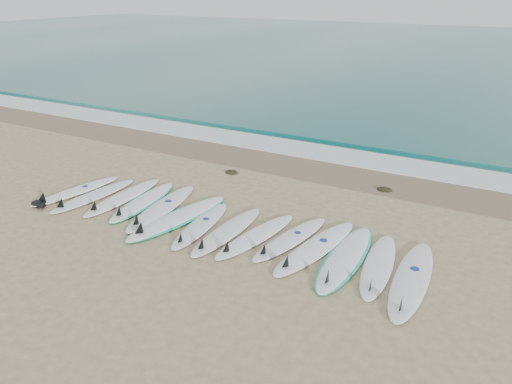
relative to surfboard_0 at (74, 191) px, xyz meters
The scene contains 22 objects.
ground 3.94m from the surfboard_0, ahead, with size 120.00×120.00×0.00m, color tan.
ocean 32.93m from the surfboard_0, 83.13° to the left, with size 120.00×55.00×0.03m, color #1C615C.
wet_sand_band 5.83m from the surfboard_0, 47.46° to the left, with size 120.00×1.80×0.01m, color #74624D.
foam_band 6.92m from the surfboard_0, 55.32° to the left, with size 120.00×1.40×0.04m, color silver.
wave_crest 8.20m from the surfboard_0, 61.29° to the left, with size 120.00×1.00×0.10m, color #1C615C.
surfboard_0 is the anchor object (origin of this frame).
surfboard_1 0.58m from the surfboard_0, ahead, with size 0.66×2.45×0.31m.
surfboard_2 1.27m from the surfboard_0, 11.80° to the left, with size 0.63×2.54×0.32m.
surfboard_3 1.84m from the surfboard_0, ahead, with size 0.91×2.49×0.31m.
surfboard_4 2.42m from the surfboard_0, ahead, with size 0.94×2.74×0.34m.
surfboard_5 3.02m from the surfboard_0, ahead, with size 1.07×2.87×0.36m.
surfboard_6 3.65m from the surfboard_0, ahead, with size 0.80×2.34×0.29m.
surfboard_7 4.26m from the surfboard_0, ahead, with size 0.51×2.43×0.31m.
surfboard_8 4.84m from the surfboard_0, ahead, with size 0.85×2.42×0.30m.
surfboard_9 5.48m from the surfboard_0, ahead, with size 0.87×2.36×0.30m.
surfboard_10 6.04m from the surfboard_0, ahead, with size 0.95×2.68×0.34m.
surfboard_11 6.65m from the surfboard_0, ahead, with size 0.75×2.68×0.34m.
surfboard_12 7.25m from the surfboard_0, ahead, with size 0.81×2.41×0.30m.
surfboard_13 7.86m from the surfboard_0, ahead, with size 0.73×2.74×0.35m.
seaweed_near 3.90m from the surfboard_0, 49.85° to the left, with size 0.35×0.27×0.07m, color black.
seaweed_far 7.37m from the surfboard_0, 30.64° to the left, with size 0.37×0.28×0.07m, color black.
leash_coil 0.91m from the surfboard_0, 96.05° to the right, with size 0.46×0.36×0.11m.
Camera 1 is at (5.13, -7.56, 4.55)m, focal length 35.00 mm.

